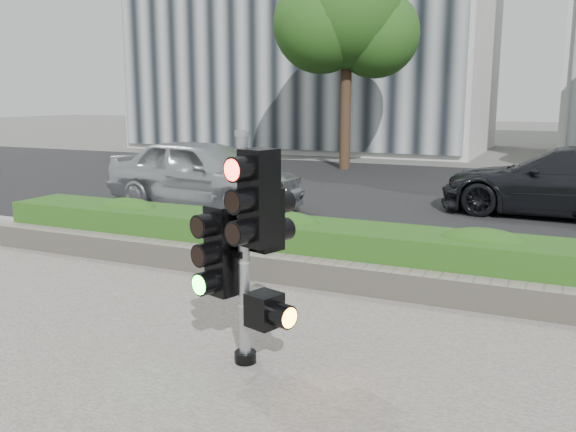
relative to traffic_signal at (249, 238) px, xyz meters
The scene contains 9 objects.
ground 1.31m from the traffic_signal, 72.57° to the left, with size 120.00×120.00×0.00m, color #51514C.
road 10.56m from the traffic_signal, 89.15° to the left, with size 60.00×13.00×0.02m, color black.
curb 3.82m from the traffic_signal, 87.56° to the left, with size 60.00×0.25×0.12m, color gray.
stone_wall 2.60m from the traffic_signal, 86.29° to the left, with size 12.00×0.32×0.34m, color gray.
hedge 3.16m from the traffic_signal, 87.08° to the left, with size 12.00×1.00×0.68m, color #428228.
tree_left 16.14m from the traffic_signal, 106.16° to the left, with size 4.61×4.03×7.34m.
traffic_signal is the anchor object (origin of this frame).
car_silver 8.12m from the traffic_signal, 125.28° to the left, with size 1.82×4.52×1.54m, color #B8BBC0.
car_dark 9.29m from the traffic_signal, 73.87° to the left, with size 2.03×4.98×1.45m, color black.
Camera 1 is at (2.35, -5.14, 2.44)m, focal length 38.00 mm.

